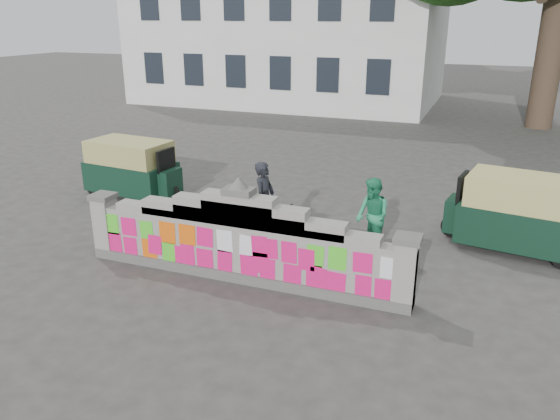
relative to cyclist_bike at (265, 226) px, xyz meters
The scene contains 8 objects.
ground 1.63m from the cyclist_bike, 84.00° to the right, with size 100.00×100.00×0.00m, color #383533.
parapet_wall 1.59m from the cyclist_bike, 84.02° to the right, with size 6.48×0.44×2.01m.
building 21.84m from the cyclist_bike, 108.50° to the left, with size 16.00×10.00×8.90m.
cyclist_bike is the anchor object (origin of this frame).
cyclist_rider 0.33m from the cyclist_bike, ahead, with size 0.59×0.39×1.63m, color black.
pedestrian 2.26m from the cyclist_bike, 14.85° to the left, with size 0.78×0.60×1.60m, color #289667.
rickshaw_left 5.13m from the cyclist_bike, 157.18° to the left, with size 2.80×1.49×1.52m.
rickshaw_right 5.33m from the cyclist_bike, 20.12° to the left, with size 2.95×1.70×1.59m.
Camera 1 is at (4.04, -8.36, 4.72)m, focal length 35.00 mm.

